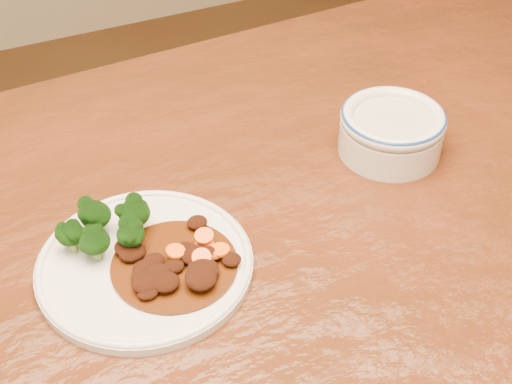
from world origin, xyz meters
name	(u,v)px	position (x,y,z in m)	size (l,w,h in m)	color
dining_table	(219,306)	(0.00, 0.00, 0.67)	(1.54, 0.97, 0.75)	#56220F
dinner_plate	(145,263)	(-0.08, 0.02, 0.76)	(0.23, 0.23, 0.01)	silver
broccoli_florets	(107,226)	(-0.10, 0.06, 0.78)	(0.10, 0.08, 0.04)	olive
mince_stew	(173,265)	(-0.05, -0.01, 0.77)	(0.14, 0.14, 0.02)	#4C1F08
dip_bowl	(391,130)	(0.28, 0.08, 0.78)	(0.13, 0.13, 0.06)	silver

